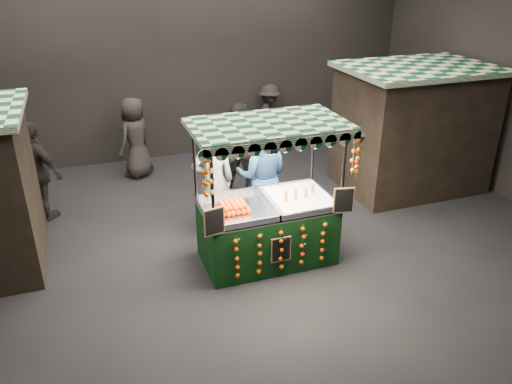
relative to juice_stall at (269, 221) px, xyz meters
name	(u,v)px	position (x,y,z in m)	size (l,w,h in m)	color
ground	(234,254)	(-0.49, 0.34, -0.73)	(12.00, 12.00, 0.00)	black
market_hall	(230,50)	(-0.49, 0.34, 2.65)	(12.10, 10.10, 5.05)	black
neighbour_stall_right	(412,128)	(3.91, 1.84, 0.58)	(3.00, 2.20, 2.60)	black
juice_stall	(269,221)	(0.00, 0.00, 0.00)	(2.43, 1.43, 2.36)	black
vendor_grey	(213,182)	(-0.60, 1.13, 0.29)	(0.76, 0.51, 2.05)	gray
vendor_blue	(262,176)	(0.31, 1.16, 0.26)	(1.18, 1.07, 1.99)	navy
shopper_1	(242,151)	(0.39, 2.57, 0.24)	(1.19, 1.12, 1.94)	black
shopper_2	(37,172)	(-3.53, 2.79, 0.23)	(1.14, 1.10, 1.91)	#282221
shopper_3	(270,118)	(1.90, 4.94, 0.12)	(1.11, 1.26, 1.70)	black
shopper_4	(135,138)	(-1.55, 4.29, 0.18)	(1.05, 1.03, 1.82)	#2B2523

